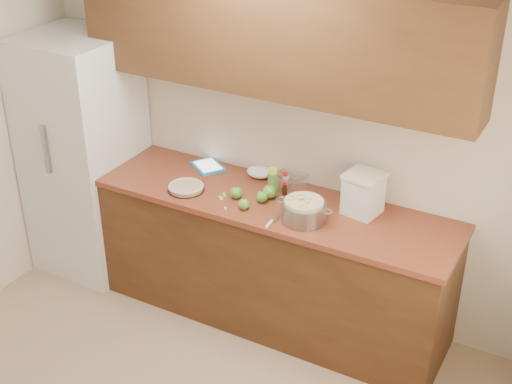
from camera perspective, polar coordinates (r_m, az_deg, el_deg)
The scene contains 24 objects.
room_shell at distance 3.40m, azimuth -11.69°, elevation -5.30°, with size 3.60×3.60×3.60m.
counter_run at distance 4.87m, azimuth 0.27°, elevation -5.12°, with size 2.64×0.68×0.92m.
upper_cabinets at distance 4.37m, azimuth 1.31°, elevation 12.42°, with size 2.60×0.34×0.70m, color #55331A.
fridge at distance 5.38m, azimuth -13.52°, elevation 2.84°, with size 0.70×0.70×1.80m, color silver.
pie at distance 4.73m, azimuth -5.62°, elevation 0.35°, with size 0.24×0.24×0.04m.
colander at distance 4.35m, azimuth 3.84°, elevation -1.51°, with size 0.37×0.28×0.14m.
flour_canister at distance 4.44m, azimuth 8.58°, elevation -0.10°, with size 0.25×0.25×0.27m.
tablet at distance 5.02m, azimuth -3.87°, elevation 2.07°, with size 0.30×0.28×0.02m.
paring_knife at distance 4.33m, azimuth 1.14°, elevation -2.51°, with size 0.04×0.19×0.02m.
lemon_bottle at distance 4.64m, azimuth 1.36°, elevation 0.87°, with size 0.07×0.07×0.18m.
cinnamon_shaker at distance 4.73m, azimuth 2.35°, elevation 0.94°, with size 0.04×0.04×0.11m.
vanilla_bottle at distance 4.65m, azimuth 2.31°, elevation 0.29°, with size 0.03×0.03×0.09m.
mixing_bowl at distance 4.77m, azimuth 2.94°, elevation 1.08°, with size 0.21×0.21×0.08m.
paper_towel at distance 4.87m, azimuth 0.24°, elevation 1.61°, with size 0.17×0.14×0.07m, color white.
apple_left at distance 4.60m, azimuth -1.61°, elevation -0.06°, with size 0.08×0.08×0.09m.
apple_center at distance 4.60m, azimuth 1.09°, elevation 0.01°, with size 0.09×0.09×0.10m.
apple_front at distance 4.48m, azimuth -0.98°, elevation -0.97°, with size 0.07×0.07×0.08m.
apple_extra at distance 4.56m, azimuth 0.49°, elevation -0.39°, with size 0.08×0.08×0.09m.
peel_a at distance 4.53m, azimuth -0.88°, elevation -1.10°, with size 0.04×0.02×0.00m, color #8EC35F.
peel_b at distance 4.62m, azimuth -2.83°, elevation -0.47°, with size 0.05×0.02×0.00m, color #8EC35F.
peel_c at distance 4.50m, azimuth -2.45°, elevation -1.31°, with size 0.04×0.02×0.00m, color #8EC35F.
peel_d at distance 4.65m, azimuth -2.52°, elevation -0.26°, with size 0.04×0.02×0.00m, color #8EC35F.
peel_e at distance 4.65m, azimuth -1.96°, elevation -0.29°, with size 0.03×0.01×0.00m, color #8EC35F.
peel_f at distance 4.68m, azimuth -2.58°, elevation -0.09°, with size 0.03×0.01×0.00m, color #8EC35F.
Camera 1 is at (1.93, -2.09, 3.16)m, focal length 50.00 mm.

